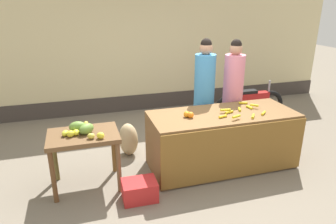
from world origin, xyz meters
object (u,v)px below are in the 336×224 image
(parked_motorcycle, at_px, (249,104))
(produce_crate, at_px, (140,190))
(vendor_woman_blue_shirt, at_px, (204,95))
(vendor_woman_pink_shirt, at_px, (233,93))
(produce_sack, at_px, (128,139))

(parked_motorcycle, height_order, produce_crate, parked_motorcycle)
(vendor_woman_blue_shirt, distance_m, parked_motorcycle, 1.65)
(vendor_woman_blue_shirt, relative_size, parked_motorcycle, 1.17)
(vendor_woman_pink_shirt, height_order, produce_sack, vendor_woman_pink_shirt)
(vendor_woman_pink_shirt, relative_size, produce_sack, 3.37)
(parked_motorcycle, distance_m, produce_sack, 2.75)
(parked_motorcycle, bearing_deg, produce_crate, -144.39)
(vendor_woman_pink_shirt, height_order, produce_crate, vendor_woman_pink_shirt)
(produce_crate, relative_size, produce_sack, 0.81)
(vendor_woman_blue_shirt, distance_m, produce_crate, 2.01)
(vendor_woman_blue_shirt, xyz_separation_m, parked_motorcycle, (1.36, 0.75, -0.54))
(parked_motorcycle, xyz_separation_m, produce_crate, (-2.74, -1.96, -0.27))
(vendor_woman_blue_shirt, height_order, parked_motorcycle, vendor_woman_blue_shirt)
(vendor_woman_blue_shirt, distance_m, produce_sack, 1.46)
(produce_sack, bearing_deg, produce_crate, -93.64)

